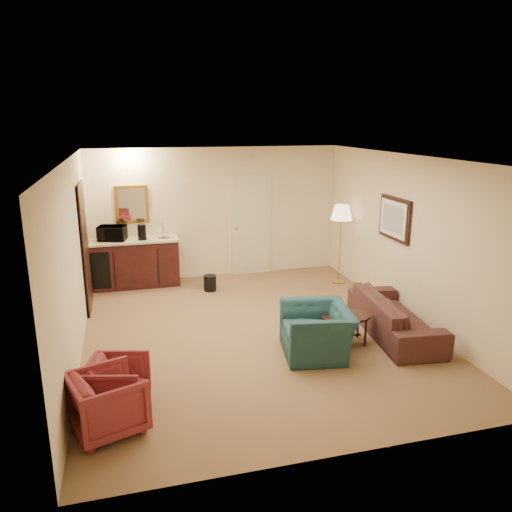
{
  "coord_description": "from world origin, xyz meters",
  "views": [
    {
      "loc": [
        -1.8,
        -6.76,
        3.11
      ],
      "look_at": [
        0.14,
        0.5,
        1.05
      ],
      "focal_mm": 35.0,
      "sensor_mm": 36.0,
      "label": 1
    }
  ],
  "objects_px": {
    "rose_chair_near": "(108,399)",
    "rose_chair_far": "(118,382)",
    "microwave": "(112,232)",
    "coffee_maker": "(142,232)",
    "wetbar_cabinet": "(136,263)",
    "waste_bin": "(210,283)",
    "sofa": "(395,309)",
    "coffee_table": "(346,329)",
    "floor_lamp": "(340,244)",
    "teal_armchair": "(317,323)"
  },
  "relations": [
    {
      "from": "rose_chair_far",
      "to": "floor_lamp",
      "type": "xyz_separation_m",
      "value": [
        4.2,
        3.47,
        0.46
      ]
    },
    {
      "from": "rose_chair_near",
      "to": "rose_chair_far",
      "type": "distance_m",
      "value": 0.41
    },
    {
      "from": "wetbar_cabinet",
      "to": "waste_bin",
      "type": "relative_size",
      "value": 5.56
    },
    {
      "from": "sofa",
      "to": "microwave",
      "type": "xyz_separation_m",
      "value": [
        -4.04,
        3.34,
        0.7
      ]
    },
    {
      "from": "rose_chair_far",
      "to": "microwave",
      "type": "relative_size",
      "value": 1.27
    },
    {
      "from": "coffee_maker",
      "to": "sofa",
      "type": "bearing_deg",
      "value": -62.06
    },
    {
      "from": "coffee_table",
      "to": "microwave",
      "type": "height_order",
      "value": "microwave"
    },
    {
      "from": "sofa",
      "to": "rose_chair_far",
      "type": "bearing_deg",
      "value": 110.51
    },
    {
      "from": "wetbar_cabinet",
      "to": "microwave",
      "type": "relative_size",
      "value": 3.27
    },
    {
      "from": "rose_chair_near",
      "to": "coffee_table",
      "type": "bearing_deg",
      "value": -87.26
    },
    {
      "from": "teal_armchair",
      "to": "floor_lamp",
      "type": "height_order",
      "value": "floor_lamp"
    },
    {
      "from": "wetbar_cabinet",
      "to": "coffee_maker",
      "type": "xyz_separation_m",
      "value": [
        0.14,
        -0.06,
        0.61
      ]
    },
    {
      "from": "wetbar_cabinet",
      "to": "floor_lamp",
      "type": "bearing_deg",
      "value": -12.45
    },
    {
      "from": "floor_lamp",
      "to": "coffee_maker",
      "type": "relative_size",
      "value": 5.28
    },
    {
      "from": "rose_chair_near",
      "to": "teal_armchair",
      "type": "bearing_deg",
      "value": -87.07
    },
    {
      "from": "wetbar_cabinet",
      "to": "waste_bin",
      "type": "xyz_separation_m",
      "value": [
        1.32,
        -0.66,
        -0.31
      ]
    },
    {
      "from": "rose_chair_near",
      "to": "microwave",
      "type": "bearing_deg",
      "value": -19.63
    },
    {
      "from": "wetbar_cabinet",
      "to": "sofa",
      "type": "relative_size",
      "value": 0.82
    },
    {
      "from": "wetbar_cabinet",
      "to": "waste_bin",
      "type": "distance_m",
      "value": 1.51
    },
    {
      "from": "rose_chair_near",
      "to": "rose_chair_far",
      "type": "relative_size",
      "value": 1.11
    },
    {
      "from": "floor_lamp",
      "to": "coffee_maker",
      "type": "xyz_separation_m",
      "value": [
        -3.71,
        0.79,
        0.29
      ]
    },
    {
      "from": "coffee_table",
      "to": "teal_armchair",
      "type": "bearing_deg",
      "value": -159.18
    },
    {
      "from": "teal_armchair",
      "to": "rose_chair_near",
      "type": "distance_m",
      "value": 2.94
    },
    {
      "from": "wetbar_cabinet",
      "to": "coffee_maker",
      "type": "distance_m",
      "value": 0.63
    },
    {
      "from": "rose_chair_near",
      "to": "coffee_maker",
      "type": "xyz_separation_m",
      "value": [
        0.59,
        4.66,
        0.71
      ]
    },
    {
      "from": "coffee_table",
      "to": "sofa",
      "type": "bearing_deg",
      "value": 6.98
    },
    {
      "from": "rose_chair_far",
      "to": "coffee_table",
      "type": "relative_size",
      "value": 0.86
    },
    {
      "from": "rose_chair_near",
      "to": "waste_bin",
      "type": "height_order",
      "value": "rose_chair_near"
    },
    {
      "from": "rose_chair_near",
      "to": "waste_bin",
      "type": "bearing_deg",
      "value": -42.51
    },
    {
      "from": "wetbar_cabinet",
      "to": "coffee_maker",
      "type": "relative_size",
      "value": 5.56
    },
    {
      "from": "floor_lamp",
      "to": "waste_bin",
      "type": "height_order",
      "value": "floor_lamp"
    },
    {
      "from": "rose_chair_near",
      "to": "coffee_maker",
      "type": "relative_size",
      "value": 2.39
    },
    {
      "from": "coffee_table",
      "to": "waste_bin",
      "type": "height_order",
      "value": "coffee_table"
    },
    {
      "from": "wetbar_cabinet",
      "to": "rose_chair_near",
      "type": "distance_m",
      "value": 4.74
    },
    {
      "from": "sofa",
      "to": "rose_chair_near",
      "type": "relative_size",
      "value": 2.84
    },
    {
      "from": "teal_armchair",
      "to": "waste_bin",
      "type": "xyz_separation_m",
      "value": [
        -0.96,
        2.96,
        -0.3
      ]
    },
    {
      "from": "rose_chair_near",
      "to": "floor_lamp",
      "type": "relative_size",
      "value": 0.45
    },
    {
      "from": "waste_bin",
      "to": "coffee_maker",
      "type": "relative_size",
      "value": 1.0
    },
    {
      "from": "rose_chair_near",
      "to": "microwave",
      "type": "height_order",
      "value": "microwave"
    },
    {
      "from": "waste_bin",
      "to": "microwave",
      "type": "xyz_separation_m",
      "value": [
        -1.71,
        0.68,
        0.94
      ]
    },
    {
      "from": "rose_chair_far",
      "to": "waste_bin",
      "type": "height_order",
      "value": "rose_chair_far"
    },
    {
      "from": "rose_chair_far",
      "to": "coffee_table",
      "type": "xyz_separation_m",
      "value": [
        3.15,
        0.9,
        -0.1
      ]
    },
    {
      "from": "floor_lamp",
      "to": "wetbar_cabinet",
      "type": "bearing_deg",
      "value": 167.55
    },
    {
      "from": "coffee_table",
      "to": "coffee_maker",
      "type": "height_order",
      "value": "coffee_maker"
    },
    {
      "from": "teal_armchair",
      "to": "coffee_maker",
      "type": "xyz_separation_m",
      "value": [
        -2.13,
        3.56,
        0.62
      ]
    },
    {
      "from": "waste_bin",
      "to": "microwave",
      "type": "distance_m",
      "value": 2.07
    },
    {
      "from": "microwave",
      "to": "floor_lamp",
      "type": "bearing_deg",
      "value": 3.58
    },
    {
      "from": "floor_lamp",
      "to": "waste_bin",
      "type": "relative_size",
      "value": 5.29
    },
    {
      "from": "sofa",
      "to": "rose_chair_near",
      "type": "bearing_deg",
      "value": 115.35
    },
    {
      "from": "coffee_maker",
      "to": "teal_armchair",
      "type": "bearing_deg",
      "value": -78.18
    }
  ]
}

